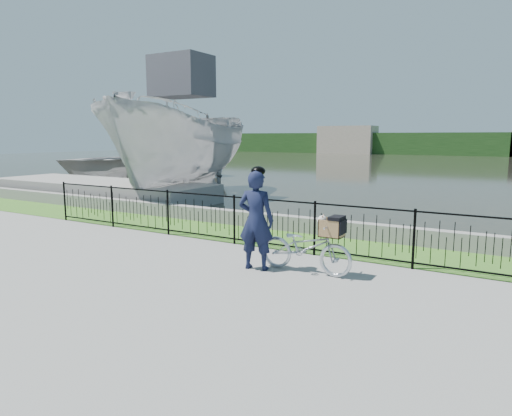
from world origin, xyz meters
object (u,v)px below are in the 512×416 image
Objects in this scene: dock at (100,190)px; cyclist at (256,219)px; boat_near at (183,148)px; boat_far at (144,162)px; bicycle_rig at (306,247)px.

cyclist is (10.45, -5.38, 0.60)m from dock.
boat_near is at bearing 34.25° from dock.
cyclist is 0.17× the size of boat_far.
boat_far reaches higher than cyclist.
boat_near is at bearing 136.56° from cyclist.
bicycle_rig is at bearing -39.16° from boat_near.
cyclist is 10.63m from boat_near.
cyclist is at bearing -43.44° from boat_near.
boat_far reaches higher than dock.
boat_far is (-7.41, 5.37, -1.00)m from boat_near.
bicycle_rig is 0.15× the size of boat_far.
boat_near is at bearing 140.84° from bicycle_rig.
cyclist is 19.69m from boat_far.
bicycle_rig is at bearing -37.70° from boat_far.
boat_near reaches higher than bicycle_rig.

